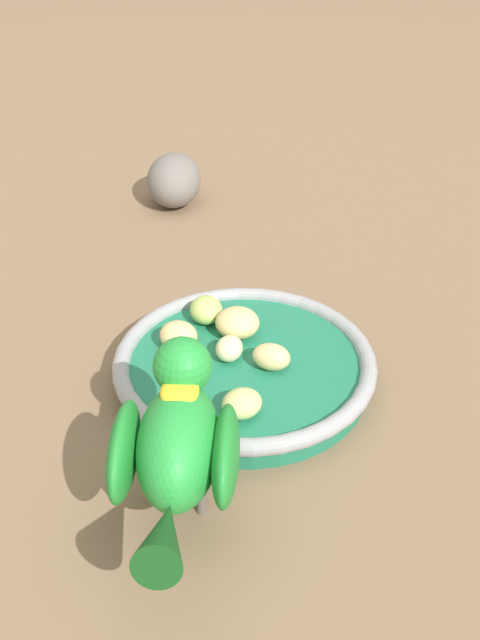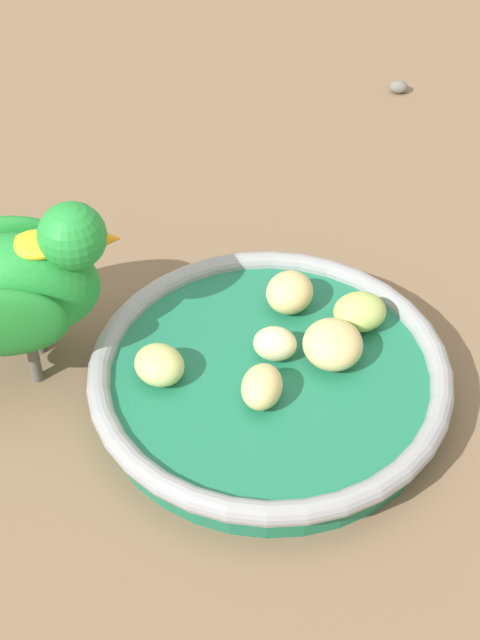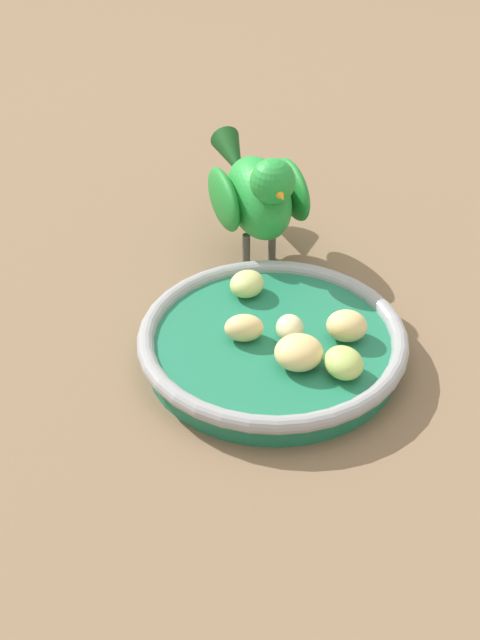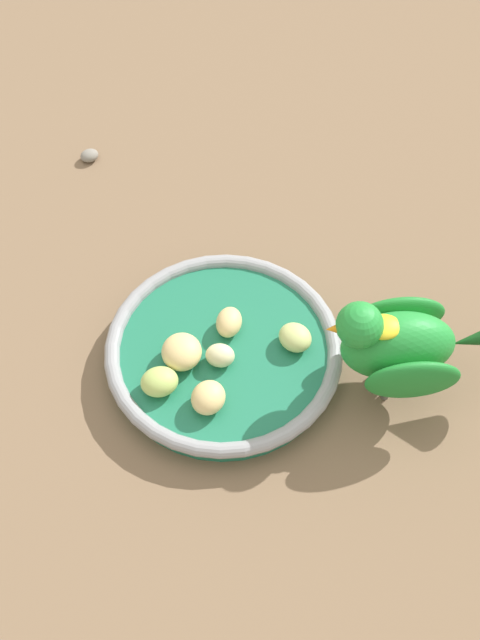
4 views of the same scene
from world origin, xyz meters
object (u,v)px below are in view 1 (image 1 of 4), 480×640
(feeding_bowl, at_px, (245,367))
(apple_piece_4, at_px, (180,334))
(rock_large, at_px, (174,180))
(parrot, at_px, (178,444))
(apple_piece_5, at_px, (206,310))
(apple_piece_2, at_px, (228,350))
(apple_piece_0, at_px, (242,403))
(apple_piece_3, at_px, (271,358))
(apple_piece_1, at_px, (237,323))

(feeding_bowl, height_order, apple_piece_4, apple_piece_4)
(rock_large, bearing_deg, parrot, -65.97)
(apple_piece_4, bearing_deg, apple_piece_5, 80.93)
(feeding_bowl, height_order, apple_piece_2, apple_piece_2)
(parrot, bearing_deg, apple_piece_2, -8.59)
(apple_piece_2, distance_m, parrot, 0.16)
(apple_piece_0, bearing_deg, apple_piece_3, 86.78)
(apple_piece_0, bearing_deg, apple_piece_2, 118.91)
(apple_piece_3, xyz_separation_m, apple_piece_4, (-0.08, 0.00, 0.00))
(apple_piece_0, relative_size, apple_piece_3, 1.00)
(apple_piece_1, distance_m, parrot, 0.20)
(apple_piece_3, distance_m, rock_large, 0.38)
(apple_piece_0, bearing_deg, apple_piece_4, 140.24)
(apple_piece_4, distance_m, rock_large, 0.33)
(feeding_bowl, bearing_deg, apple_piece_2, -167.57)
(apple_piece_0, xyz_separation_m, apple_piece_2, (-0.03, 0.06, -0.00))
(rock_large, bearing_deg, feeding_bowl, -56.95)
(apple_piece_0, relative_size, apple_piece_1, 0.83)
(apple_piece_0, xyz_separation_m, apple_piece_5, (-0.07, 0.11, 0.00))
(apple_piece_2, xyz_separation_m, rock_large, (-0.18, 0.31, -0.00))
(apple_piece_2, distance_m, apple_piece_3, 0.04)
(apple_piece_4, bearing_deg, apple_piece_1, 37.85)
(feeding_bowl, height_order, apple_piece_3, apple_piece_3)
(apple_piece_1, bearing_deg, feeding_bowl, -61.01)
(apple_piece_1, height_order, rock_large, rock_large)
(apple_piece_0, xyz_separation_m, apple_piece_1, (-0.04, 0.10, 0.00))
(apple_piece_0, relative_size, apple_piece_2, 1.20)
(apple_piece_0, bearing_deg, apple_piece_1, 111.57)
(apple_piece_0, distance_m, apple_piece_3, 0.06)
(apple_piece_4, bearing_deg, apple_piece_2, -6.69)
(feeding_bowl, bearing_deg, apple_piece_1, 118.99)
(apple_piece_1, height_order, apple_piece_3, apple_piece_1)
(feeding_bowl, relative_size, rock_large, 2.56)
(apple_piece_3, relative_size, apple_piece_5, 0.94)
(apple_piece_0, bearing_deg, parrot, -96.58)
(apple_piece_1, xyz_separation_m, parrot, (0.03, -0.19, 0.04))
(apple_piece_2, bearing_deg, parrot, -81.63)
(apple_piece_5, height_order, parrot, parrot)
(apple_piece_2, bearing_deg, apple_piece_3, 1.80)
(apple_piece_4, relative_size, rock_large, 0.38)
(feeding_bowl, xyz_separation_m, apple_piece_2, (-0.01, -0.00, 0.02))
(apple_piece_0, bearing_deg, rock_large, 120.58)
(apple_piece_4, height_order, parrot, parrot)
(apple_piece_0, bearing_deg, feeding_bowl, 107.24)
(apple_piece_3, bearing_deg, apple_piece_1, 139.54)
(feeding_bowl, bearing_deg, apple_piece_4, 177.74)
(apple_piece_5, bearing_deg, feeding_bowl, -40.93)
(feeding_bowl, xyz_separation_m, parrot, (0.01, -0.16, 0.06))
(apple_piece_3, bearing_deg, apple_piece_4, 177.08)
(apple_piece_0, distance_m, apple_piece_5, 0.13)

